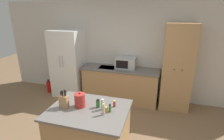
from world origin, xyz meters
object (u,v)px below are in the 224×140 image
microwave (126,63)px  spice_bottle_green_herb (104,110)px  fire_extinguisher (49,86)px  kettle (80,100)px  spice_bottle_orange_cap (98,104)px  spice_bottle_amber_oil (114,104)px  spice_bottle_short_red (106,110)px  spice_bottle_tall_dark (110,108)px  spice_bottle_pale_salt (103,105)px  refrigerator (68,63)px  pantry_cabinet (177,68)px  knife_block (64,101)px

microwave → spice_bottle_green_herb: size_ratio=3.00×
fire_extinguisher → kettle: bearing=-44.1°
spice_bottle_green_herb → spice_bottle_orange_cap: bearing=131.2°
microwave → kettle: bearing=-96.7°
spice_bottle_amber_oil → spice_bottle_green_herb: (-0.09, -0.25, 0.03)m
spice_bottle_short_red → spice_bottle_tall_dark: bearing=31.7°
spice_bottle_tall_dark → spice_bottle_pale_salt: size_ratio=0.72×
microwave → spice_bottle_orange_cap: microwave is taller
refrigerator → pantry_cabinet: pantry_cabinet is taller
spice_bottle_tall_dark → spice_bottle_orange_cap: bearing=161.0°
spice_bottle_orange_cap → spice_bottle_green_herb: bearing=-48.8°
microwave → fire_extinguisher: bearing=-174.5°
knife_block → spice_bottle_tall_dark: bearing=6.1°
spice_bottle_short_red → fire_extinguisher: bearing=140.8°
refrigerator → spice_bottle_short_red: (1.79, -2.09, 0.05)m
knife_block → spice_bottle_pale_salt: (0.58, 0.10, -0.03)m
kettle → fire_extinguisher: kettle is taller
spice_bottle_short_red → spice_bottle_orange_cap: bearing=148.9°
spice_bottle_amber_oil → spice_bottle_orange_cap: 0.25m
pantry_cabinet → knife_block: (-1.74, -2.19, 0.00)m
spice_bottle_green_herb → fire_extinguisher: size_ratio=0.44×
pantry_cabinet → microwave: (-1.26, 0.08, 0.00)m
spice_bottle_short_red → fire_extinguisher: (-2.46, 2.00, -0.80)m
refrigerator → kettle: size_ratio=7.80×
pantry_cabinet → spice_bottle_orange_cap: (-1.25, -2.04, -0.04)m
spice_bottle_short_red → spice_bottle_amber_oil: spice_bottle_amber_oil is taller
pantry_cabinet → spice_bottle_tall_dark: (-1.04, -2.12, -0.05)m
fire_extinguisher → spice_bottle_orange_cap: bearing=-39.7°
spice_bottle_amber_oil → kettle: 0.53m
spice_bottle_amber_oil → spice_bottle_tall_dark: bearing=-98.7°
pantry_cabinet → spice_bottle_green_herb: (-1.10, -2.21, -0.02)m
microwave → spice_bottle_tall_dark: bearing=-84.2°
spice_bottle_pale_salt → knife_block: bearing=-169.8°
pantry_cabinet → spice_bottle_orange_cap: bearing=-121.4°
spice_bottle_orange_cap → spice_bottle_tall_dark: bearing=-19.0°
refrigerator → spice_bottle_pale_salt: bearing=-49.8°
spice_bottle_tall_dark → spice_bottle_green_herb: spice_bottle_green_herb is taller
microwave → refrigerator: bearing=-175.3°
spice_bottle_orange_cap → refrigerator: bearing=129.3°
refrigerator → knife_block: 2.42m
spice_bottle_green_herb → fire_extinguisher: spice_bottle_green_herb is taller
pantry_cabinet → spice_bottle_pale_salt: 2.39m
spice_bottle_short_red → spice_bottle_green_herb: spice_bottle_green_herb is taller
spice_bottle_amber_oil → spice_bottle_orange_cap: bearing=-159.9°
knife_block → fire_extinguisher: knife_block is taller
kettle → spice_bottle_pale_salt: bearing=1.9°
pantry_cabinet → spice_bottle_amber_oil: 2.21m
refrigerator → spice_bottle_amber_oil: 2.66m
spice_bottle_orange_cap → kettle: kettle is taller
kettle → fire_extinguisher: size_ratio=0.60×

